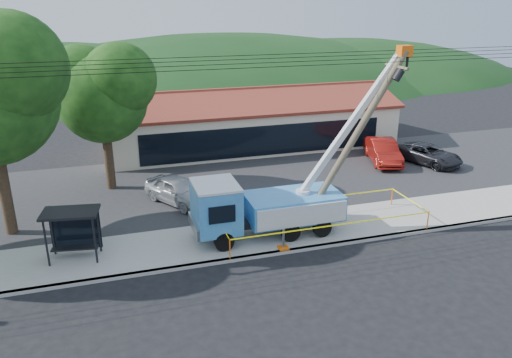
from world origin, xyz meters
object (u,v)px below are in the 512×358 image
Objects in this scene: car_red at (382,163)px; car_silver at (179,204)px; car_dark at (427,165)px; leaning_pole at (356,135)px; bus_shelter at (72,223)px; utility_truck at (264,204)px.

car_silver is at bearing -151.77° from car_red.
car_red is at bearing 138.37° from car_dark.
leaning_pole is 13.65m from car_dark.
bus_shelter is 22.21m from car_red.
car_silver is at bearing 166.80° from car_dark.
car_silver is at bearing 144.27° from leaning_pole.
car_red is (20.53, 8.27, -1.83)m from bus_shelter.
car_dark is at bearing 25.89° from bus_shelter.
bus_shelter is at bearing 177.87° from utility_truck.
leaning_pole is at bearing -66.79° from car_silver.
car_red is (15.12, 3.21, 0.00)m from car_silver.
utility_truck is 2.15× the size of car_red.
leaning_pole is 3.40× the size of bus_shelter.
car_dark is at bearing 37.52° from leaning_pole.
utility_truck is 4.12× the size of bus_shelter.
car_dark is at bearing 26.85° from utility_truck.
utility_truck is 14.62m from car_red.
car_silver is (-3.41, 5.38, -1.74)m from utility_truck.
utility_truck is 2.20× the size of car_dark.
bus_shelter is at bearing -141.82° from car_red.
leaning_pole is 1.97× the size of car_silver.
utility_truck is 16.49m from car_dark.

